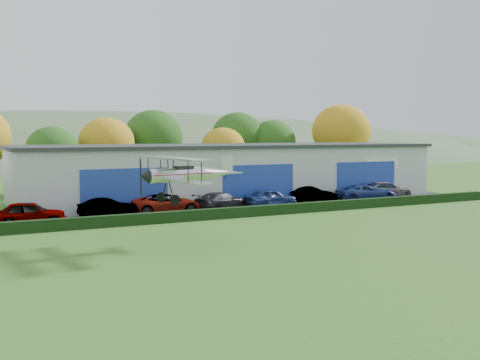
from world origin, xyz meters
name	(u,v)px	position (x,y,z in m)	size (l,w,h in m)	color
ground	(382,260)	(0.00, 0.00, 0.00)	(300.00, 300.00, 0.00)	#336B21
apron	(244,208)	(3.00, 21.00, 0.03)	(48.00, 9.00, 0.05)	black
hedge	(272,210)	(3.00, 16.20, 0.40)	(46.00, 0.60, 0.80)	black
hangar	(229,171)	(5.00, 27.98, 2.66)	(40.60, 12.60, 5.30)	#B2B7BC
tree_belt	(148,140)	(0.85, 40.62, 5.61)	(75.70, 13.22, 10.12)	#3D2614
distant_hills	(15,206)	(-4.38, 140.00, -13.05)	(430.00, 196.00, 56.00)	#4C6642
car_0	(30,213)	(-14.44, 19.41, 0.86)	(1.92, 4.77, 1.62)	gray
car_1	(108,208)	(-8.79, 20.36, 0.77)	(1.53, 4.39, 1.45)	gray
car_2	(167,204)	(-4.03, 20.52, 0.81)	(2.53, 5.49, 1.53)	gray
car_3	(222,201)	(0.63, 20.38, 0.78)	(2.05, 5.05, 1.46)	black
car_4	(270,198)	(5.21, 20.27, 0.84)	(1.87, 4.64, 1.58)	navy
car_5	(313,194)	(10.36, 21.45, 0.77)	(1.53, 4.39, 1.45)	gray
car_6	(366,193)	(15.42, 19.96, 0.83)	(2.57, 5.58, 1.55)	navy
car_7	(386,190)	(18.99, 21.35, 0.82)	(2.16, 5.32, 1.54)	gray
biplane	(185,173)	(-7.50, 7.86, 4.12)	(6.00, 6.88, 2.56)	silver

